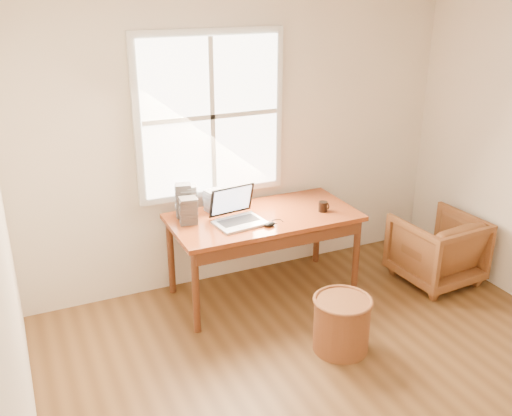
{
  "coord_description": "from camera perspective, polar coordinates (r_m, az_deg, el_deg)",
  "views": [
    {
      "loc": [
        -1.91,
        -2.26,
        2.62
      ],
      "look_at": [
        -0.14,
        1.65,
        0.89
      ],
      "focal_mm": 40.0,
      "sensor_mm": 36.0,
      "label": 1
    }
  ],
  "objects": [
    {
      "name": "coffee_mug",
      "position": [
        4.96,
        6.72,
        0.14
      ],
      "size": [
        0.1,
        0.1,
        0.09
      ],
      "primitive_type": "cylinder",
      "rotation": [
        0.0,
        0.0,
        0.37
      ],
      "color": "black",
      "rests_on": "desk"
    },
    {
      "name": "mouse",
      "position": [
        4.64,
        1.38,
        -1.65
      ],
      "size": [
        0.11,
        0.07,
        0.03
      ],
      "primitive_type": "ellipsoid",
      "rotation": [
        0.0,
        0.0,
        0.14
      ],
      "color": "black",
      "rests_on": "desk"
    },
    {
      "name": "cd_stack_b",
      "position": [
        4.7,
        -6.78,
        -0.25
      ],
      "size": [
        0.16,
        0.15,
        0.22
      ],
      "primitive_type": "cube",
      "rotation": [
        0.0,
        0.0,
        -0.19
      ],
      "color": "#25262A",
      "rests_on": "desk"
    },
    {
      "name": "desk",
      "position": [
        4.87,
        0.76,
        -0.93
      ],
      "size": [
        1.6,
        0.8,
        0.04
      ],
      "primitive_type": "cube",
      "color": "brown",
      "rests_on": "room_shell"
    },
    {
      "name": "cd_stack_d",
      "position": [
        4.93,
        -4.2,
        0.74
      ],
      "size": [
        0.17,
        0.15,
        0.19
      ],
      "primitive_type": "cube",
      "rotation": [
        0.0,
        0.0,
        0.18
      ],
      "color": "silver",
      "rests_on": "desk"
    },
    {
      "name": "room_shell",
      "position": [
        3.34,
        12.49,
        -1.6
      ],
      "size": [
        4.04,
        4.54,
        2.64
      ],
      "color": "brown",
      "rests_on": "ground"
    },
    {
      "name": "wicker_stool",
      "position": [
        4.41,
        8.54,
        -11.47
      ],
      "size": [
        0.45,
        0.45,
        0.42
      ],
      "primitive_type": "cylinder",
      "rotation": [
        0.0,
        0.0,
        0.09
      ],
      "color": "brown",
      "rests_on": "room_shell"
    },
    {
      "name": "armchair",
      "position": [
        5.51,
        17.6,
        -3.9
      ],
      "size": [
        0.72,
        0.74,
        0.64
      ],
      "primitive_type": "imported",
      "rotation": [
        0.0,
        0.0,
        3.2
      ],
      "color": "brown",
      "rests_on": "room_shell"
    },
    {
      "name": "laptop",
      "position": [
        4.62,
        -1.63,
        0.11
      ],
      "size": [
        0.46,
        0.48,
        0.31
      ],
      "primitive_type": null,
      "rotation": [
        0.0,
        0.0,
        0.13
      ],
      "color": "#B5B8BD",
      "rests_on": "desk"
    },
    {
      "name": "cd_stack_c",
      "position": [
        4.82,
        -7.28,
        0.79
      ],
      "size": [
        0.15,
        0.14,
        0.29
      ],
      "primitive_type": "cube",
      "rotation": [
        0.0,
        0.0,
        -0.25
      ],
      "color": "gray",
      "rests_on": "desk"
    },
    {
      "name": "cd_stack_a",
      "position": [
        4.84,
        -6.73,
        0.75
      ],
      "size": [
        0.17,
        0.15,
        0.27
      ],
      "primitive_type": "cube",
      "rotation": [
        0.0,
        0.0,
        -0.29
      ],
      "color": "silver",
      "rests_on": "desk"
    }
  ]
}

